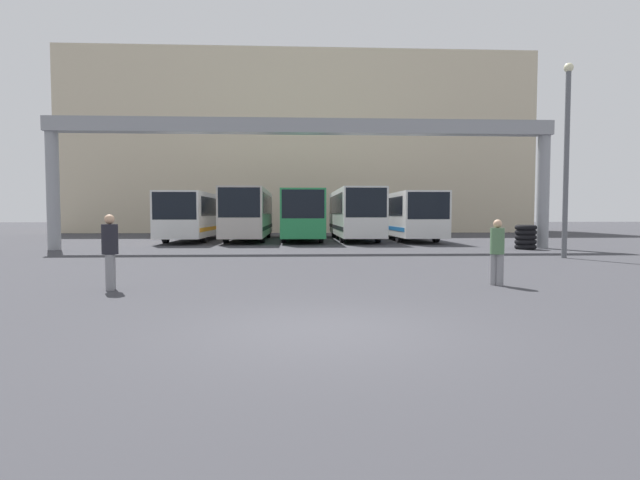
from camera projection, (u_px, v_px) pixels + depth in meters
ground_plane at (324, 331)px, 7.46m from camera, size 200.00×200.00×0.00m
building_backdrop at (299, 149)px, 51.54m from camera, size 44.20×12.00×16.90m
overhead_gantry at (304, 141)px, 24.48m from camera, size 24.81×0.80×6.39m
bus_slot_0 at (195, 214)px, 32.91m from camera, size 2.63×11.48×3.05m
bus_slot_1 at (249, 212)px, 33.33m from camera, size 2.54×11.98×3.31m
bus_slot_2 at (302, 212)px, 33.13m from camera, size 2.60×11.24×3.19m
bus_slot_3 at (354, 212)px, 33.62m from camera, size 2.54×11.89×3.31m
bus_slot_4 at (406, 213)px, 33.52m from camera, size 2.63×11.33×3.08m
pedestrian_far_center at (497, 250)px, 12.18m from camera, size 0.34×0.34×1.61m
pedestrian_near_left at (110, 250)px, 11.42m from camera, size 0.36×0.36×1.74m
tire_stack at (526, 237)px, 24.68m from camera, size 1.04×1.04×1.20m
lamp_post at (567, 152)px, 19.57m from camera, size 0.36×0.36×7.62m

